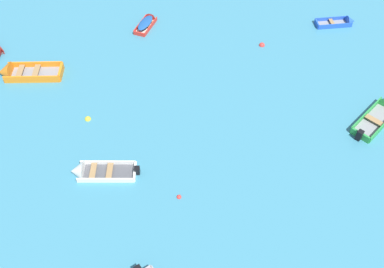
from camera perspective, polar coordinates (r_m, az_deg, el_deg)
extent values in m
cube|color=gray|center=(40.76, 16.89, 12.75)|extent=(2.80, 1.31, 0.10)
cube|color=blue|center=(41.05, 16.72, 13.33)|extent=(2.79, 0.48, 0.41)
cube|color=blue|center=(40.31, 17.16, 12.52)|extent=(2.79, 0.48, 0.41)
cube|color=blue|center=(40.17, 15.03, 12.91)|extent=(0.24, 0.96, 0.41)
cone|color=blue|center=(41.24, 18.88, 12.95)|extent=(0.78, 1.02, 0.94)
cube|color=#937047|center=(40.58, 16.77, 13.02)|extent=(0.42, 0.91, 0.03)
cube|color=gray|center=(36.03, -18.75, 6.93)|extent=(3.87, 1.67, 0.14)
cube|color=orange|center=(35.33, -19.08, 6.34)|extent=(3.96, 0.30, 0.58)
cube|color=orange|center=(36.48, -18.58, 8.01)|extent=(3.96, 0.30, 0.58)
cube|color=orange|center=(35.35, -15.75, 7.36)|extent=(0.24, 1.56, 0.58)
cone|color=orange|center=(36.56, -21.94, 7.04)|extent=(0.98, 1.56, 1.52)
cube|color=#937047|center=(35.77, -18.56, 7.35)|extent=(0.48, 1.43, 0.03)
cube|color=#937047|center=(36.13, -20.32, 7.25)|extent=(0.48, 1.43, 0.03)
cube|color=gray|center=(33.07, 21.46, 1.47)|extent=(3.44, 3.63, 0.12)
cube|color=#288C3D|center=(33.07, 20.56, 2.29)|extent=(2.67, 2.97, 0.49)
cube|color=#288C3D|center=(31.58, 19.91, -0.15)|extent=(1.08, 0.98, 0.49)
cube|color=#937047|center=(32.74, 21.43, 1.62)|extent=(1.17, 1.11, 0.03)
cube|color=black|center=(31.34, 19.84, -0.11)|extent=(0.50, 0.50, 0.68)
cube|color=#4C4C51|center=(28.51, -10.37, -4.70)|extent=(3.28, 1.31, 0.09)
cube|color=white|center=(28.02, -10.57, -5.61)|extent=(3.39, 0.18, 0.36)
cube|color=white|center=(28.79, -10.25, -3.50)|extent=(3.39, 0.18, 0.36)
cube|color=white|center=(28.14, -7.00, -4.59)|extent=(0.17, 1.29, 0.36)
cone|color=white|center=(28.76, -13.88, -4.45)|extent=(0.81, 1.27, 1.25)
cube|color=#937047|center=(28.31, -10.07, -4.46)|extent=(0.38, 1.18, 0.03)
cube|color=#937047|center=(28.50, -12.04, -4.42)|extent=(0.38, 1.18, 0.03)
cube|color=black|center=(28.02, -6.74, -4.43)|extent=(0.33, 0.34, 0.51)
cube|color=beige|center=(39.01, -5.71, 12.95)|extent=(1.61, 2.52, 0.08)
cube|color=red|center=(39.12, -6.38, 13.23)|extent=(0.85, 2.34, 0.33)
cube|color=red|center=(38.76, -5.07, 12.97)|extent=(0.85, 2.34, 0.33)
cube|color=red|center=(38.06, -6.51, 12.09)|extent=(0.91, 0.39, 0.33)
cone|color=red|center=(39.87, -4.95, 14.13)|extent=(1.05, 0.83, 0.91)
cube|color=#937047|center=(38.81, -5.81, 13.08)|extent=(0.89, 0.52, 0.03)
cube|color=#937047|center=(39.33, -5.37, 13.65)|extent=(0.89, 0.52, 0.03)
ellipsoid|color=#19478C|center=(38.80, -5.76, 13.41)|extent=(1.50, 2.31, 0.26)
sphere|color=red|center=(27.10, -1.60, -7.73)|extent=(0.29, 0.29, 0.29)
sphere|color=yellow|center=(31.75, -12.63, 1.78)|extent=(0.42, 0.42, 0.42)
sphere|color=red|center=(37.31, 8.55, 10.68)|extent=(0.46, 0.46, 0.46)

